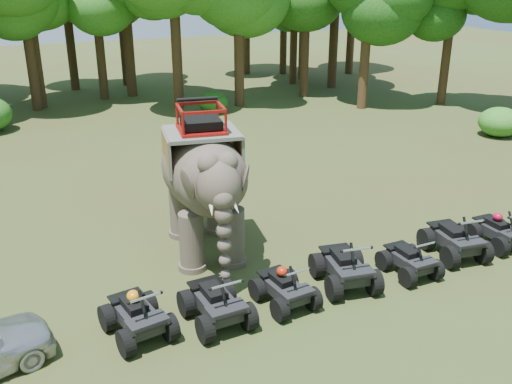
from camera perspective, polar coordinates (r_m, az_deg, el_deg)
ground at (r=15.70m, az=1.84°, el=-7.94°), size 110.00×110.00×0.00m
elephant at (r=16.08m, az=-5.25°, el=1.26°), size 3.12×5.49×4.35m
atv_0 at (r=13.19m, az=-11.83°, el=-11.44°), size 1.54×1.92×1.29m
atv_1 at (r=13.36m, az=-4.01°, el=-10.40°), size 1.41×1.87×1.34m
atv_2 at (r=14.02m, az=2.90°, el=-9.07°), size 1.33×1.72×1.19m
atv_3 at (r=14.94m, az=8.93°, el=-6.85°), size 1.65×2.06×1.38m
atv_4 at (r=15.85m, az=15.15°, el=-6.10°), size 1.15×1.56×1.15m
atv_5 at (r=17.17m, az=19.33°, el=-4.00°), size 1.56×1.98×1.35m
atv_6 at (r=18.31m, az=23.23°, el=-3.19°), size 1.22×1.66×1.22m
tree_0 at (r=37.12m, az=-15.51°, el=15.36°), size 5.88×5.88×8.41m
tree_1 at (r=33.76m, az=-8.08°, el=16.21°), size 6.58×6.58×9.40m
tree_2 at (r=33.87m, az=-1.75°, el=16.28°), size 6.47×6.47×9.25m
tree_3 at (r=36.71m, az=4.96°, el=15.88°), size 5.81×5.81×8.31m
tree_4 at (r=33.84m, az=10.98°, el=15.19°), size 5.88×5.88×8.40m
tree_5 at (r=36.26m, az=18.64°, el=14.09°), size 5.18×5.18×7.40m
tree_31 at (r=35.16m, az=-21.95°, el=14.80°), size 6.30×6.30×9.00m
tree_33 at (r=39.84m, az=7.91°, el=17.41°), size 6.97×6.97×9.96m
tree_34 at (r=45.58m, az=9.62°, el=17.64°), size 6.79×6.79×9.70m
tree_35 at (r=44.85m, az=-0.99°, el=17.20°), size 6.06×6.06×8.66m
tree_36 at (r=40.55m, az=-18.30°, el=15.99°), size 6.34×6.34×9.05m
tree_37 at (r=45.03m, az=2.78°, el=16.51°), size 5.31×5.31×7.58m
tree_38 at (r=41.40m, az=-13.20°, el=15.25°), size 5.00×5.00×7.14m
tree_40 at (r=37.50m, az=-12.92°, el=17.63°), size 7.69×7.69×10.99m
tree_41 at (r=35.78m, az=-21.44°, el=14.55°), size 5.95×5.95×8.49m
tree_42 at (r=42.91m, az=4.78°, el=17.25°), size 6.39×6.39×9.12m
tree_45 at (r=40.98m, az=3.80°, el=15.69°), size 5.01×5.01×7.15m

